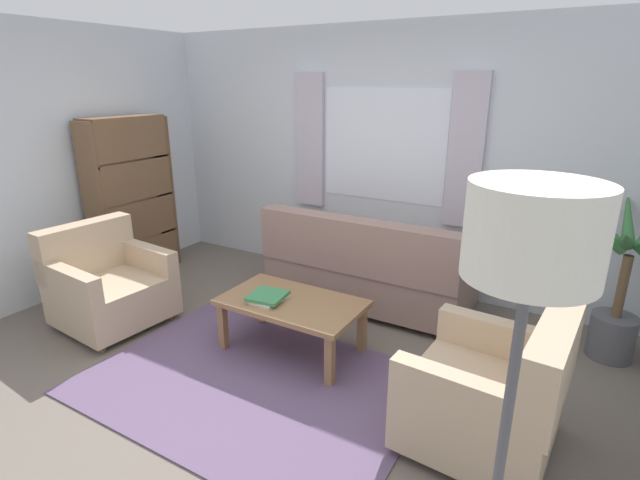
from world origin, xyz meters
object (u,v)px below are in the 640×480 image
object	(u,v)px
potted_plant	(624,282)
bookshelf	(134,196)
book_stack_on_table	(268,297)
armchair_right	(493,394)
coffee_table	(292,307)
armchair_left	(108,285)
standing_lamp	(524,299)
couch	(366,270)

from	to	relation	value
potted_plant	bookshelf	xyz separation A→B (m)	(-4.55, -0.70, 0.26)
book_stack_on_table	potted_plant	size ratio (longest dim) A/B	0.24
armchair_right	coffee_table	distance (m)	1.62
armchair_left	armchair_right	world-z (taller)	same
book_stack_on_table	armchair_right	bearing A→B (deg)	-7.08
book_stack_on_table	bookshelf	size ratio (longest dim) A/B	0.18
potted_plant	bookshelf	size ratio (longest dim) A/B	0.76
armchair_right	coffee_table	xyz separation A→B (m)	(-1.59, 0.30, 0.03)
book_stack_on_table	standing_lamp	world-z (taller)	standing_lamp
bookshelf	standing_lamp	world-z (taller)	standing_lamp
coffee_table	book_stack_on_table	bearing A→B (deg)	-151.66
armchair_left	book_stack_on_table	size ratio (longest dim) A/B	2.93
armchair_left	bookshelf	size ratio (longest dim) A/B	0.53
couch	armchair_right	size ratio (longest dim) A/B	2.12
armchair_left	coffee_table	distance (m)	1.72
coffee_table	bookshelf	bearing A→B (deg)	168.03
couch	armchair_left	size ratio (longest dim) A/B	2.10
coffee_table	armchair_left	bearing A→B (deg)	-166.05
couch	potted_plant	world-z (taller)	potted_plant
couch	book_stack_on_table	xyz separation A→B (m)	(-0.32, -1.13, 0.10)
potted_plant	armchair_right	bearing A→B (deg)	-112.29
coffee_table	bookshelf	distance (m)	2.45
coffee_table	potted_plant	size ratio (longest dim) A/B	0.84
book_stack_on_table	coffee_table	bearing A→B (deg)	28.34
potted_plant	standing_lamp	xyz separation A→B (m)	(-0.40, -2.81, 0.91)
bookshelf	book_stack_on_table	bearing A→B (deg)	75.03
coffee_table	bookshelf	world-z (taller)	bookshelf
armchair_right	standing_lamp	size ratio (longest dim) A/B	0.49
couch	potted_plant	size ratio (longest dim) A/B	1.46
armchair_left	coffee_table	bearing A→B (deg)	-71.23
couch	book_stack_on_table	bearing A→B (deg)	74.34
coffee_table	standing_lamp	world-z (taller)	standing_lamp
bookshelf	standing_lamp	xyz separation A→B (m)	(4.15, -2.11, 0.65)
potted_plant	armchair_left	bearing A→B (deg)	-157.44
couch	bookshelf	distance (m)	2.61
couch	armchair_right	xyz separation A→B (m)	(1.43, -1.34, -0.01)
coffee_table	book_stack_on_table	world-z (taller)	book_stack_on_table
potted_plant	standing_lamp	size ratio (longest dim) A/B	0.71
book_stack_on_table	armchair_left	bearing A→B (deg)	-167.74
armchair_left	standing_lamp	bearing A→B (deg)	-104.27
coffee_table	potted_plant	world-z (taller)	potted_plant
couch	coffee_table	bearing A→B (deg)	81.54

